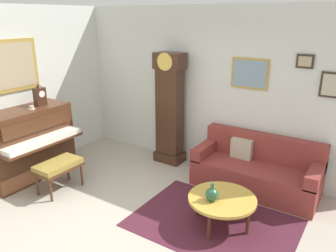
{
  "coord_description": "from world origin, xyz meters",
  "views": [
    {
      "loc": [
        2.52,
        -2.74,
        2.62
      ],
      "look_at": [
        -0.08,
        1.25,
        1.03
      ],
      "focal_mm": 35.45,
      "sensor_mm": 36.0,
      "label": 1
    }
  ],
  "objects_px": {
    "piano_bench": "(58,166)",
    "teacup": "(31,108)",
    "grandfather_clock": "(170,112)",
    "mantel_clock": "(40,95)",
    "couch": "(256,170)",
    "green_jug": "(212,194)",
    "piano": "(29,143)",
    "coffee_table": "(222,200)"
  },
  "relations": [
    {
      "from": "piano_bench",
      "to": "grandfather_clock",
      "type": "distance_m",
      "value": 2.13
    },
    {
      "from": "green_jug",
      "to": "piano_bench",
      "type": "bearing_deg",
      "value": -170.37
    },
    {
      "from": "piano",
      "to": "mantel_clock",
      "type": "distance_m",
      "value": 0.82
    },
    {
      "from": "piano",
      "to": "grandfather_clock",
      "type": "relative_size",
      "value": 0.71
    },
    {
      "from": "coffee_table",
      "to": "green_jug",
      "type": "bearing_deg",
      "value": -122.25
    },
    {
      "from": "couch",
      "to": "mantel_clock",
      "type": "distance_m",
      "value": 3.75
    },
    {
      "from": "grandfather_clock",
      "to": "mantel_clock",
      "type": "xyz_separation_m",
      "value": [
        -1.62,
        -1.49,
        0.39
      ]
    },
    {
      "from": "couch",
      "to": "teacup",
      "type": "xyz_separation_m",
      "value": [
        -3.25,
        -1.6,
        0.9
      ]
    },
    {
      "from": "mantel_clock",
      "to": "grandfather_clock",
      "type": "bearing_deg",
      "value": 42.49
    },
    {
      "from": "teacup",
      "to": "grandfather_clock",
      "type": "bearing_deg",
      "value": 48.38
    },
    {
      "from": "green_jug",
      "to": "piano",
      "type": "bearing_deg",
      "value": -173.84
    },
    {
      "from": "piano_bench",
      "to": "teacup",
      "type": "distance_m",
      "value": 1.07
    },
    {
      "from": "couch",
      "to": "mantel_clock",
      "type": "bearing_deg",
      "value": -157.83
    },
    {
      "from": "piano_bench",
      "to": "green_jug",
      "type": "xyz_separation_m",
      "value": [
        2.42,
        0.41,
        0.08
      ]
    },
    {
      "from": "mantel_clock",
      "to": "green_jug",
      "type": "distance_m",
      "value": 3.32
    },
    {
      "from": "teacup",
      "to": "couch",
      "type": "bearing_deg",
      "value": 26.25
    },
    {
      "from": "mantel_clock",
      "to": "teacup",
      "type": "relative_size",
      "value": 3.28
    },
    {
      "from": "mantel_clock",
      "to": "teacup",
      "type": "height_order",
      "value": "mantel_clock"
    },
    {
      "from": "coffee_table",
      "to": "teacup",
      "type": "bearing_deg",
      "value": -172.85
    },
    {
      "from": "grandfather_clock",
      "to": "couch",
      "type": "bearing_deg",
      "value": -4.3
    },
    {
      "from": "couch",
      "to": "green_jug",
      "type": "height_order",
      "value": "couch"
    },
    {
      "from": "couch",
      "to": "teacup",
      "type": "relative_size",
      "value": 16.38
    },
    {
      "from": "piano",
      "to": "green_jug",
      "type": "relative_size",
      "value": 6.0
    },
    {
      "from": "teacup",
      "to": "coffee_table",
      "type": "bearing_deg",
      "value": 7.15
    },
    {
      "from": "grandfather_clock",
      "to": "teacup",
      "type": "distance_m",
      "value": 2.33
    },
    {
      "from": "grandfather_clock",
      "to": "coffee_table",
      "type": "distance_m",
      "value": 2.21
    },
    {
      "from": "mantel_clock",
      "to": "teacup",
      "type": "distance_m",
      "value": 0.3
    },
    {
      "from": "coffee_table",
      "to": "green_jug",
      "type": "distance_m",
      "value": 0.2
    },
    {
      "from": "piano_bench",
      "to": "mantel_clock",
      "type": "xyz_separation_m",
      "value": [
        -0.79,
        0.39,
        0.95
      ]
    },
    {
      "from": "grandfather_clock",
      "to": "couch",
      "type": "xyz_separation_m",
      "value": [
        1.71,
        -0.13,
        -0.65
      ]
    },
    {
      "from": "couch",
      "to": "green_jug",
      "type": "bearing_deg",
      "value": -95.59
    },
    {
      "from": "grandfather_clock",
      "to": "piano",
      "type": "bearing_deg",
      "value": -131.94
    },
    {
      "from": "piano_bench",
      "to": "coffee_table",
      "type": "xyz_separation_m",
      "value": [
        2.5,
        0.54,
        -0.03
      ]
    },
    {
      "from": "piano_bench",
      "to": "piano",
      "type": "bearing_deg",
      "value": 175.35
    },
    {
      "from": "piano_bench",
      "to": "teacup",
      "type": "bearing_deg",
      "value": 168.42
    },
    {
      "from": "grandfather_clock",
      "to": "mantel_clock",
      "type": "distance_m",
      "value": 2.24
    },
    {
      "from": "couch",
      "to": "mantel_clock",
      "type": "height_order",
      "value": "mantel_clock"
    },
    {
      "from": "mantel_clock",
      "to": "green_jug",
      "type": "xyz_separation_m",
      "value": [
        3.2,
        0.02,
        -0.87
      ]
    },
    {
      "from": "green_jug",
      "to": "mantel_clock",
      "type": "bearing_deg",
      "value": -179.57
    },
    {
      "from": "grandfather_clock",
      "to": "teacup",
      "type": "bearing_deg",
      "value": -131.62
    },
    {
      "from": "piano",
      "to": "mantel_clock",
      "type": "relative_size",
      "value": 3.79
    },
    {
      "from": "piano",
      "to": "couch",
      "type": "xyz_separation_m",
      "value": [
        3.34,
        1.68,
        -0.29
      ]
    }
  ]
}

